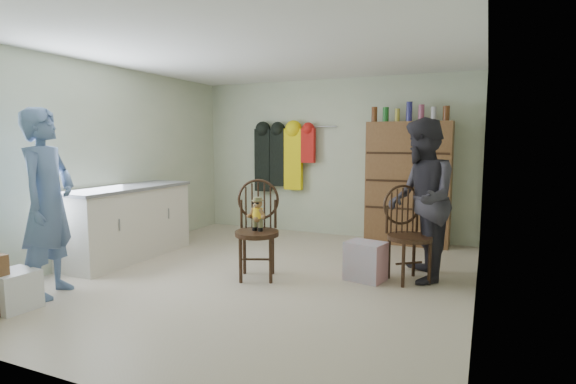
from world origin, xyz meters
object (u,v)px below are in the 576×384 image
at_px(chair_far, 407,230).
at_px(dresser, 408,183).
at_px(counter, 127,222).
at_px(chair_front, 257,223).

relative_size(chair_far, dresser, 0.50).
distance_m(counter, chair_far, 3.52).
height_order(chair_far, dresser, dresser).
xyz_separation_m(counter, chair_front, (1.94, -0.05, 0.14)).
bearing_deg(chair_far, chair_front, 161.17).
height_order(counter, chair_front, chair_front).
height_order(counter, chair_far, chair_far).
xyz_separation_m(chair_front, dresser, (1.26, 2.35, 0.30)).
bearing_deg(chair_far, dresser, 60.24).
xyz_separation_m(counter, dresser, (3.20, 2.30, 0.44)).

